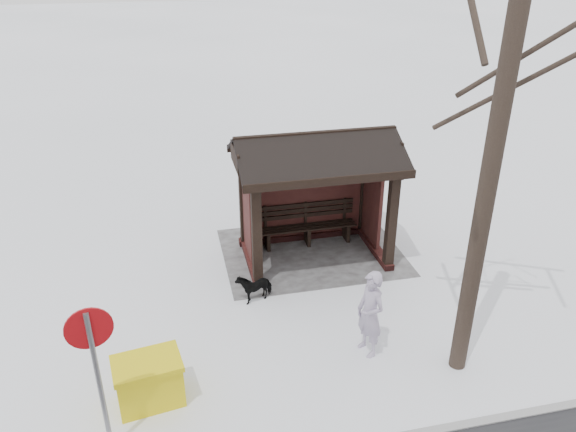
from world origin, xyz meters
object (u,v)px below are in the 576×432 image
(road_sign, at_px, (93,352))
(bus_shelter, at_px, (314,169))
(grit_bin, at_px, (149,381))
(pedestrian, at_px, (370,314))
(dog, at_px, (254,286))

(road_sign, bearing_deg, bus_shelter, -143.43)
(bus_shelter, height_order, grit_bin, bus_shelter)
(pedestrian, height_order, grit_bin, pedestrian)
(grit_bin, bearing_deg, road_sign, 45.47)
(pedestrian, distance_m, dog, 2.78)
(dog, bearing_deg, grit_bin, -62.68)
(pedestrian, xyz_separation_m, road_sign, (4.46, 1.19, 0.95))
(grit_bin, bearing_deg, bus_shelter, -141.98)
(bus_shelter, relative_size, pedestrian, 2.15)
(bus_shelter, xyz_separation_m, road_sign, (4.39, 4.86, -0.37))
(pedestrian, xyz_separation_m, grit_bin, (3.87, 0.38, -0.42))
(bus_shelter, distance_m, grit_bin, 5.82)
(bus_shelter, height_order, dog, bus_shelter)
(dog, relative_size, road_sign, 0.30)
(dog, distance_m, grit_bin, 3.28)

